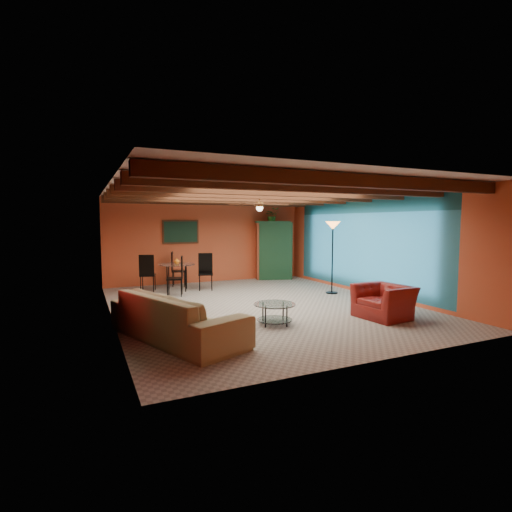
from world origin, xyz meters
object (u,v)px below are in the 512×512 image
vase (177,251)px  armchair (384,302)px  armoire (272,251)px  floor_lamp (332,257)px  coffee_table (275,314)px  sofa (177,316)px  potted_plant (272,215)px  dining_table (177,272)px

vase → armchair: bearing=-57.5°
armoire → floor_lamp: 3.14m
coffee_table → floor_lamp: bearing=37.4°
sofa → coffee_table: size_ratio=3.34×
armoire → potted_plant: bearing=0.0°
floor_lamp → potted_plant: potted_plant is taller
vase → floor_lamp: bearing=-30.2°
floor_lamp → potted_plant: bearing=94.9°
dining_table → floor_lamp: size_ratio=1.03×
floor_lamp → armchair: bearing=-103.6°
sofa → potted_plant: (4.56, 5.51, 1.80)m
sofa → vase: size_ratio=15.52×
sofa → dining_table: (1.05, 4.58, 0.14)m
floor_lamp → coffee_table: bearing=-142.6°
potted_plant → floor_lamp: bearing=-85.1°
floor_lamp → vase: 4.37m
coffee_table → dining_table: 4.52m
sofa → armchair: size_ratio=2.57×
sofa → floor_lamp: floor_lamp is taller
armoire → coffee_table: bearing=-98.3°
armchair → armoire: 5.88m
armchair → vase: size_ratio=6.04×
coffee_table → potted_plant: size_ratio=1.57×
coffee_table → vase: bearing=101.0°
coffee_table → dining_table: size_ratio=0.39×
dining_table → armoire: bearing=14.8°
armoire → vase: armoire is taller
coffee_table → vase: (-0.86, 4.43, 0.94)m
armchair → dining_table: size_ratio=0.51×
sofa → dining_table: dining_table is taller
armoire → potted_plant: (0.00, 0.00, 1.22)m
vase → coffee_table: bearing=-79.0°
potted_plant → vase: (-3.51, -0.93, -1.04)m
potted_plant → vase: potted_plant is taller
armchair → dining_table: dining_table is taller
coffee_table → floor_lamp: size_ratio=0.40×
coffee_table → dining_table: (-0.86, 4.43, 0.33)m
coffee_table → floor_lamp: 3.76m
coffee_table → armoire: bearing=63.6°
sofa → armoire: size_ratio=1.38×
dining_table → vase: vase is taller
sofa → floor_lamp: 5.42m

